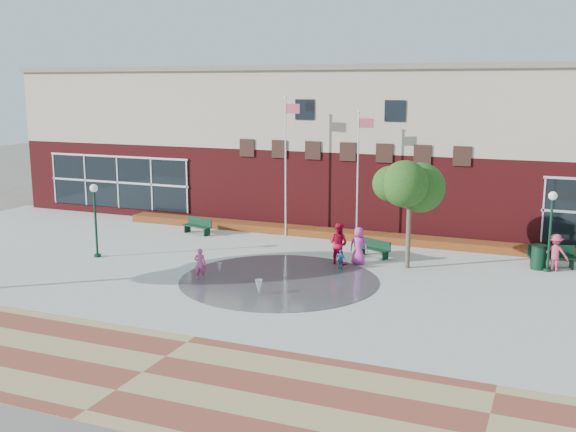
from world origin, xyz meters
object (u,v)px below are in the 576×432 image
at_px(flagpole_left, 286,159).
at_px(child_splash, 200,264).
at_px(flagpole_right, 359,170).
at_px(trash_can, 539,257).
at_px(bench_left, 197,229).

height_order(flagpole_left, child_splash, flagpole_left).
bearing_deg(flagpole_right, trash_can, -16.29).
bearing_deg(bench_left, child_splash, -43.67).
xyz_separation_m(flagpole_left, flagpole_right, (4.00, 0.03, -0.38)).
bearing_deg(bench_left, flagpole_right, 25.07).
distance_m(trash_can, child_splash, 14.99).
bearing_deg(child_splash, flagpole_right, -138.16).
height_order(flagpole_left, trash_can, flagpole_left).
xyz_separation_m(flagpole_left, trash_can, (12.99, -1.95, -3.63)).
distance_m(flagpole_right, trash_can, 9.76).
xyz_separation_m(trash_can, child_splash, (-13.23, -7.05, 0.10)).
distance_m(flagpole_left, flagpole_right, 4.02).
distance_m(flagpole_left, bench_left, 6.30).
relative_size(flagpole_left, trash_can, 6.70).
height_order(flagpole_left, bench_left, flagpole_left).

